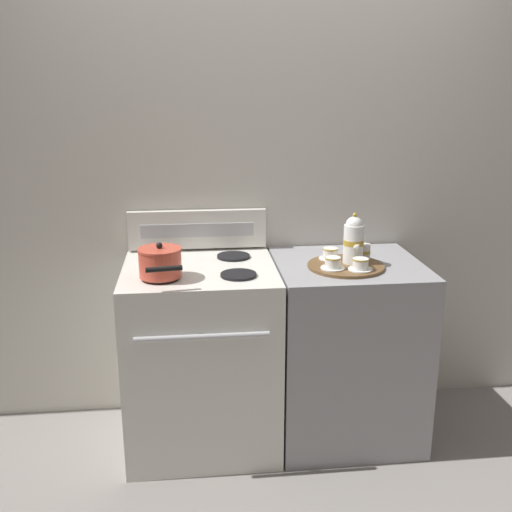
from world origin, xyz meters
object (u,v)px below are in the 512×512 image
at_px(saucepan, 160,262).
at_px(teacup_front, 360,264).
at_px(serving_tray, 346,266).
at_px(creamer_jug, 364,252).
at_px(teapot, 354,240).
at_px(teacup_right, 330,254).
at_px(teacup_left, 333,263).
at_px(stove, 202,355).

bearing_deg(saucepan, teacup_front, -0.93).
height_order(serving_tray, teacup_front, teacup_front).
bearing_deg(teacup_front, creamer_jug, 68.53).
bearing_deg(serving_tray, teapot, 33.30).
relative_size(serving_tray, teacup_right, 3.23).
distance_m(serving_tray, teacup_front, 0.11).
distance_m(saucepan, teacup_right, 0.82).
relative_size(teacup_left, teacup_right, 1.00).
bearing_deg(creamer_jug, serving_tray, -144.67).
xyz_separation_m(teapot, teacup_right, (-0.09, 0.07, -0.08)).
bearing_deg(saucepan, teacup_right, 12.17).
height_order(teapot, teacup_left, teapot).
bearing_deg(saucepan, teacup_left, 1.38).
xyz_separation_m(teacup_right, teacup_front, (0.09, -0.19, 0.00)).
bearing_deg(teacup_front, teapot, 92.04).
height_order(stove, serving_tray, serving_tray).
bearing_deg(teapot, teacup_front, -87.96).
xyz_separation_m(stove, teapot, (0.72, -0.05, 0.57)).
bearing_deg(serving_tray, teacup_right, 117.76).
bearing_deg(saucepan, serving_tray, 5.03).
relative_size(stove, teacup_left, 8.25).
bearing_deg(saucepan, stove, 41.40).
distance_m(stove, teapot, 0.92).
relative_size(saucepan, teacup_right, 2.56).
bearing_deg(creamer_jug, teacup_right, 172.77).
bearing_deg(teacup_front, saucepan, 179.07).
distance_m(stove, teacup_left, 0.79).
bearing_deg(creamer_jug, teacup_front, -111.47).
bearing_deg(teacup_left, teacup_front, -15.42).
xyz_separation_m(teacup_left, teacup_front, (0.12, -0.03, 0.00)).
distance_m(saucepan, teacup_front, 0.90).
bearing_deg(creamer_jug, saucepan, -170.99).
distance_m(teacup_left, teacup_front, 0.12).
distance_m(serving_tray, creamer_jug, 0.14).
height_order(serving_tray, teapot, teapot).
distance_m(teapot, teacup_right, 0.14).
xyz_separation_m(saucepan, teapot, (0.89, 0.10, 0.05)).
distance_m(saucepan, teapot, 0.90).
bearing_deg(serving_tray, teacup_front, -64.12).
xyz_separation_m(saucepan, teacup_right, (0.80, 0.17, -0.04)).
distance_m(saucepan, teacup_left, 0.78).
height_order(saucepan, teacup_front, saucepan).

